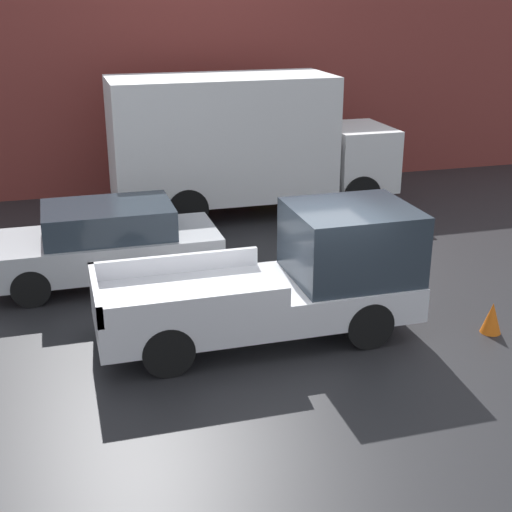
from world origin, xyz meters
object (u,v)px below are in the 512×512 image
at_px(delivery_truck, 241,141).
at_px(newspaper_box, 266,167).
at_px(pickup_truck, 292,278).
at_px(traffic_cone, 492,318).
at_px(car, 105,243).

relative_size(delivery_truck, newspaper_box, 6.75).
bearing_deg(pickup_truck, traffic_cone, -16.44).
bearing_deg(pickup_truck, car, 131.71).
xyz_separation_m(car, delivery_truck, (3.91, 3.95, 1.09)).
xyz_separation_m(newspaper_box, traffic_cone, (0.89, -10.78, -0.28)).
bearing_deg(newspaper_box, car, -129.44).
bearing_deg(traffic_cone, newspaper_box, 94.72).
bearing_deg(traffic_cone, car, 145.83).
distance_m(car, newspaper_box, 8.46).
xyz_separation_m(car, traffic_cone, (6.26, -4.25, -0.55)).
bearing_deg(newspaper_box, traffic_cone, -85.28).
xyz_separation_m(delivery_truck, traffic_cone, (2.35, -8.20, -1.64)).
xyz_separation_m(pickup_truck, traffic_cone, (3.36, -0.99, -0.74)).
bearing_deg(delivery_truck, pickup_truck, -97.94).
xyz_separation_m(delivery_truck, newspaper_box, (1.46, 2.58, -1.37)).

